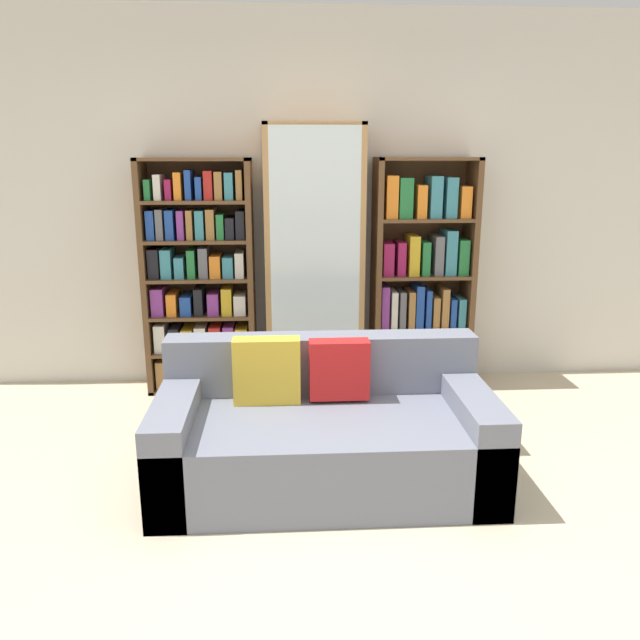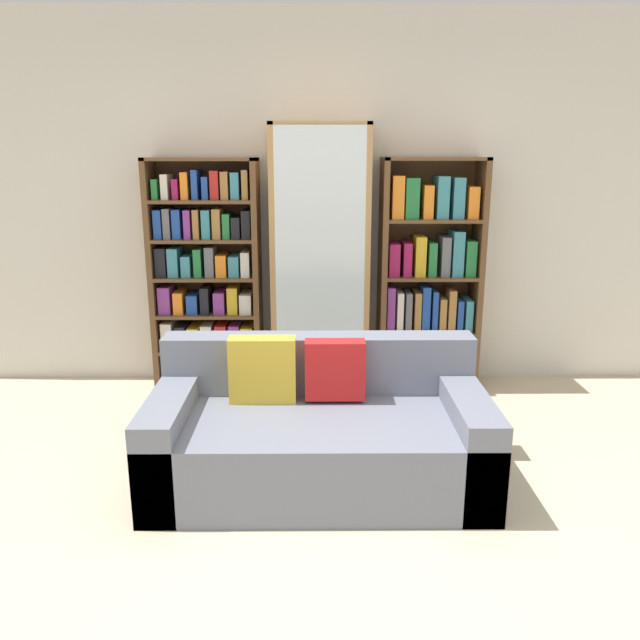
% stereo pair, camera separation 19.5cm
% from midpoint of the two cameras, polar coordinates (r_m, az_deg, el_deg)
% --- Properties ---
extents(ground_plane, '(16.00, 16.00, 0.00)m').
position_cam_midpoint_polar(ground_plane, '(2.91, -1.03, -20.81)').
color(ground_plane, beige).
extents(wall_back, '(6.37, 0.06, 2.70)m').
position_cam_midpoint_polar(wall_back, '(4.70, -2.33, 10.58)').
color(wall_back, beige).
rests_on(wall_back, ground).
extents(couch, '(1.74, 0.89, 0.75)m').
position_cam_midpoint_polar(couch, '(3.38, -1.31, -10.31)').
color(couch, slate).
rests_on(couch, ground).
extents(bookshelf_left, '(0.78, 0.32, 1.68)m').
position_cam_midpoint_polar(bookshelf_left, '(4.62, -12.15, 3.60)').
color(bookshelf_left, brown).
rests_on(bookshelf_left, ground).
extents(display_cabinet, '(0.70, 0.36, 1.92)m').
position_cam_midpoint_polar(display_cabinet, '(4.52, -1.80, 5.46)').
color(display_cabinet, '#AD7F4C').
rests_on(display_cabinet, ground).
extents(bookshelf_right, '(0.73, 0.32, 1.69)m').
position_cam_midpoint_polar(bookshelf_right, '(4.66, 8.10, 3.67)').
color(bookshelf_right, brown).
rests_on(bookshelf_right, ground).
extents(wine_bottle, '(0.08, 0.08, 0.36)m').
position_cam_midpoint_polar(wine_bottle, '(4.12, 7.08, -7.38)').
color(wine_bottle, black).
rests_on(wine_bottle, ground).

